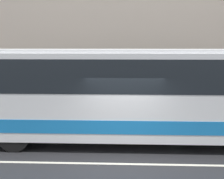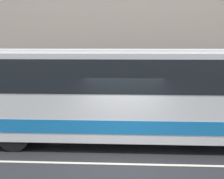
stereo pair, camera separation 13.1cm
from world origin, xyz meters
The scene contains 6 objects.
ground_plane centered at (0.00, 0.00, 0.00)m, with size 60.00×60.00×0.00m, color #262628.
sidewalk centered at (0.00, 5.35, 0.08)m, with size 60.00×2.70×0.16m.
building_facade centered at (0.00, 6.84, 5.07)m, with size 60.00×0.35×10.51m.
lane_stripe centered at (0.00, 0.00, 0.00)m, with size 54.00×0.14×0.01m.
transit_bus centered at (0.13, 2.09, 1.90)m, with size 12.40×2.57×3.38m.
pedestrian_waiting centered at (2.36, 4.95, 0.92)m, with size 0.36×0.36×1.63m.
Camera 2 is at (0.17, -8.90, 3.53)m, focal length 50.00 mm.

